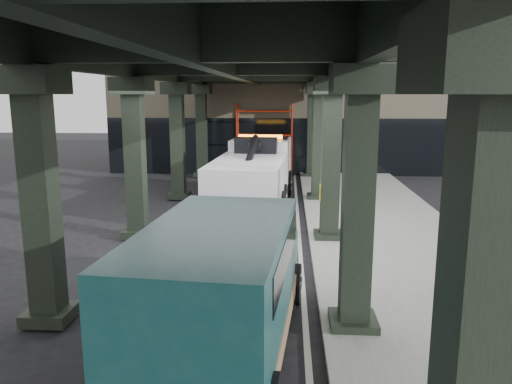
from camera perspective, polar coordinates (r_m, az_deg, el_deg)
The scene contains 8 objects.
ground at distance 13.85m, azimuth -1.96°, elevation -7.88°, with size 90.00×90.00×0.00m, color black.
sidewalk at distance 15.99m, azimuth 15.11°, elevation -5.37°, with size 5.00×40.00×0.15m, color gray.
lane_stripe at distance 15.69m, azimuth 4.98°, elevation -5.59°, with size 0.12×38.00×0.01m, color silver.
viaduct at distance 15.16m, azimuth -2.90°, elevation 14.72°, with size 7.40×32.00×6.40m.
building at distance 33.04m, azimuth 4.96°, elevation 10.19°, with size 22.00×10.00×8.00m, color #C6B793.
scaffolding at distance 27.81m, azimuth 0.98°, elevation 6.16°, with size 3.08×0.88×4.00m.
tow_truck at distance 20.01m, azimuth -0.13°, elevation 2.25°, with size 3.05×9.04×2.92m.
towed_van at distance 8.64m, azimuth -3.96°, elevation -10.60°, with size 2.85×6.18×2.44m.
Camera 1 is at (1.31, -13.03, 4.50)m, focal length 35.00 mm.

